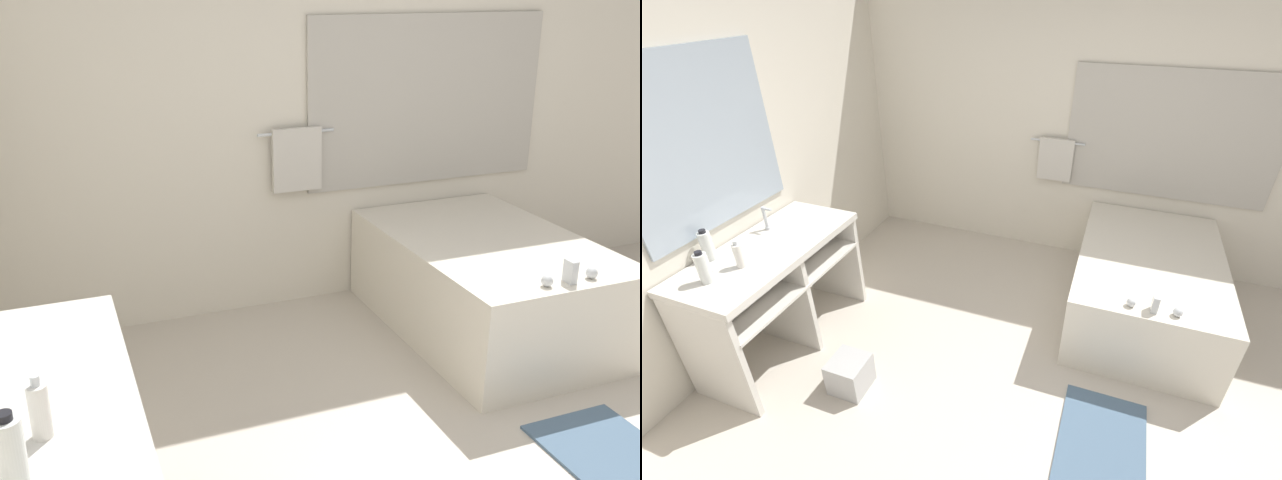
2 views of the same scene
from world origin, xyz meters
TOP-DOWN VIEW (x-y plane):
  - wall_back_with_blinds at (0.02, 2.23)m, footprint 7.40×0.13m
  - vanity_counter at (-1.89, 0.12)m, footprint 0.60×1.29m
  - bathtub at (0.64, 1.38)m, footprint 1.07×1.62m
  - water_bottle_1 at (-1.94, -0.35)m, footprint 0.07×0.07m
  - soap_dispenser at (-1.87, -0.15)m, footprint 0.06×0.06m
  - bath_mat at (0.46, 0.04)m, footprint 0.51×0.72m

SIDE VIEW (x-z plane):
  - bath_mat at x=0.46m, z-range 0.00..0.02m
  - bathtub at x=0.64m, z-range -0.03..0.68m
  - vanity_counter at x=-1.89m, z-range 0.19..1.06m
  - soap_dispenser at x=-1.87m, z-range 0.85..1.04m
  - water_bottle_1 at x=-1.94m, z-range 0.86..1.07m
  - wall_back_with_blinds at x=0.02m, z-range 0.00..2.70m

